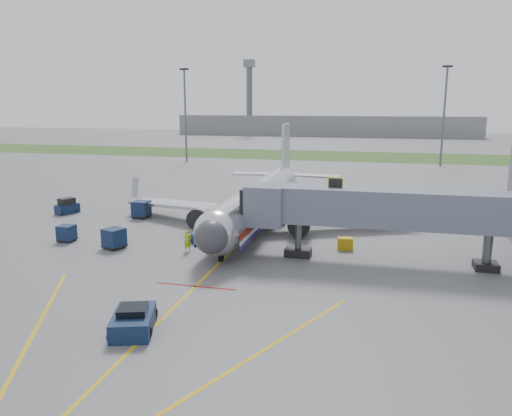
% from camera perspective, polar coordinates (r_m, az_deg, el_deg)
% --- Properties ---
extents(ground, '(400.00, 400.00, 0.00)m').
position_cam_1_polar(ground, '(40.08, -4.90, -6.93)').
color(ground, '#565659').
rests_on(ground, ground).
extents(grass_strip, '(300.00, 25.00, 0.01)m').
position_cam_1_polar(grass_strip, '(127.14, 8.26, 5.95)').
color(grass_strip, '#2D4C1E').
rests_on(grass_strip, ground).
extents(apron_markings, '(21.52, 50.00, 0.01)m').
position_cam_1_polar(apron_markings, '(33.62, -9.01, -10.82)').
color(apron_markings, gold).
rests_on(apron_markings, ground).
extents(airliner, '(32.10, 35.67, 10.25)m').
position_cam_1_polar(airliner, '(53.59, 0.28, 0.86)').
color(airliner, silver).
rests_on(airliner, ground).
extents(jet_bridge, '(25.30, 4.00, 6.90)m').
position_cam_1_polar(jet_bridge, '(41.74, 14.27, -0.13)').
color(jet_bridge, slate).
rests_on(jet_bridge, ground).
extents(light_mast_left, '(2.00, 0.44, 20.40)m').
position_cam_1_polar(light_mast_left, '(114.06, -8.08, 10.71)').
color(light_mast_left, '#595B60').
rests_on(light_mast_left, ground).
extents(light_mast_right, '(2.00, 0.44, 20.40)m').
position_cam_1_polar(light_mast_right, '(111.62, 20.70, 10.06)').
color(light_mast_right, '#595B60').
rests_on(light_mast_right, ground).
extents(distant_terminal, '(120.00, 14.00, 8.00)m').
position_cam_1_polar(distant_terminal, '(207.28, 7.76, 9.33)').
color(distant_terminal, slate).
rests_on(distant_terminal, ground).
extents(control_tower, '(4.00, 4.00, 30.00)m').
position_cam_1_polar(control_tower, '(207.64, -0.77, 13.12)').
color(control_tower, '#595B60').
rests_on(control_tower, ground).
extents(pushback_tug, '(3.21, 4.12, 1.51)m').
position_cam_1_polar(pushback_tug, '(30.25, -13.85, -12.41)').
color(pushback_tug, '#0D1A3A').
rests_on(pushback_tug, ground).
extents(baggage_tug, '(2.28, 2.97, 1.85)m').
position_cam_1_polar(baggage_tug, '(63.55, -20.78, 0.15)').
color(baggage_tug, '#0D1A3A').
rests_on(baggage_tug, ground).
extents(baggage_cart_a, '(2.19, 2.19, 1.83)m').
position_cam_1_polar(baggage_cart_a, '(46.95, -15.92, -3.34)').
color(baggage_cart_a, '#0D1A3A').
rests_on(baggage_cart_a, ground).
extents(baggage_cart_b, '(1.86, 1.86, 1.93)m').
position_cam_1_polar(baggage_cart_b, '(58.60, -12.98, -0.15)').
color(baggage_cart_b, '#0D1A3A').
rests_on(baggage_cart_b, ground).
extents(baggage_cart_c, '(1.45, 1.45, 1.56)m').
position_cam_1_polar(baggage_cart_c, '(50.71, -20.83, -2.71)').
color(baggage_cart_c, '#0D1A3A').
rests_on(baggage_cart_c, ground).
extents(belt_loader, '(1.66, 4.23, 2.02)m').
position_cam_1_polar(belt_loader, '(48.47, -6.21, -3.00)').
color(belt_loader, '#0D1A3A').
rests_on(belt_loader, ground).
extents(ground_power_cart, '(1.45, 1.09, 1.06)m').
position_cam_1_polar(ground_power_cart, '(45.66, 10.15, -4.02)').
color(ground_power_cart, '#D69B0C').
rests_on(ground_power_cart, ground).
extents(ramp_worker, '(0.83, 0.84, 1.96)m').
position_cam_1_polar(ramp_worker, '(44.50, -7.82, -3.76)').
color(ramp_worker, '#B1DD1A').
rests_on(ramp_worker, ground).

